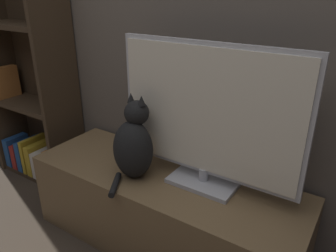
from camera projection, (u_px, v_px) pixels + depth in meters
name	position (u px, v px, depth m)	size (l,w,h in m)	color
tv_stand	(163.00, 210.00, 1.65)	(1.37, 0.47, 0.41)	brown
tv	(207.00, 117.00, 1.38)	(0.84, 0.18, 0.64)	#B7B7BC
cat	(134.00, 145.00, 1.52)	(0.21, 0.30, 0.40)	black
bookshelf	(34.00, 83.00, 2.15)	(0.63, 0.28, 1.55)	#3D2D1E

